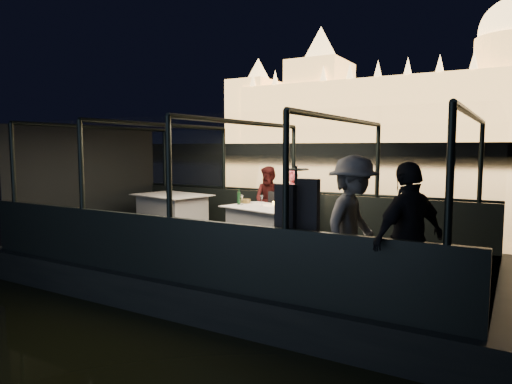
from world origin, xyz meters
The scene contains 30 objects.
river_water centered at (0.00, 80.00, 0.00)m, with size 500.00×500.00×0.00m, color black.
boat_hull centered at (0.00, 0.00, 0.00)m, with size 8.60×4.40×1.00m, color black.
boat_deck centered at (0.00, 0.00, 0.48)m, with size 8.00×4.00×0.04m, color black.
gunwale_port centered at (0.00, 2.00, 0.95)m, with size 8.00×0.08×0.90m, color black.
gunwale_starboard centered at (0.00, -2.00, 0.95)m, with size 8.00×0.08×0.90m, color black.
cabin_glass_port centered at (0.00, 2.00, 2.10)m, with size 8.00×0.02×1.40m, color #99B2B2, non-canonical shape.
cabin_glass_starboard centered at (0.00, -2.00, 2.10)m, with size 8.00×0.02×1.40m, color #99B2B2, non-canonical shape.
cabin_roof_glass centered at (0.00, 0.00, 2.80)m, with size 8.00×4.00×0.02m, color #99B2B2, non-canonical shape.
end_wall_fore centered at (-4.00, 0.00, 1.65)m, with size 0.02×4.00×2.30m, color black, non-canonical shape.
end_wall_aft centered at (4.00, 0.00, 1.65)m, with size 0.02×4.00×2.30m, color black, non-canonical shape.
canopy_ribs centered at (0.00, 0.00, 1.65)m, with size 8.00×4.00×2.30m, color black, non-canonical shape.
embankment centered at (0.00, 210.00, 1.00)m, with size 400.00×140.00×6.00m, color #423D33.
parliament_building centered at (0.00, 175.00, 29.00)m, with size 220.00×32.00×60.00m, color #F2D18C, non-canonical shape.
dining_table_central centered at (0.10, 0.56, 0.89)m, with size 1.45×1.05×0.77m, color silver.
dining_table_aft centered at (-2.43, 0.88, 0.89)m, with size 1.59×1.15×0.84m, color white.
chair_port_left centered at (-0.16, 1.32, 0.95)m, with size 0.44×0.44×0.94m, color black.
chair_port_right centered at (0.34, 1.48, 0.95)m, with size 0.44×0.44×0.95m, color black.
coat_stand centered at (1.81, -1.75, 1.40)m, with size 0.46×0.37×1.64m, color black, non-canonical shape.
person_woman_coral centered at (0.17, 1.58, 1.25)m, with size 0.51×0.34×1.42m, color #F6596B.
person_man_maroon centered at (-0.39, 1.65, 1.25)m, with size 0.71×0.55×1.47m, color #3C1111.
passenger_stripe centered at (2.40, -1.29, 1.35)m, with size 1.15×0.65×1.78m, color silver.
passenger_dark centered at (3.18, -1.74, 1.35)m, with size 1.01×0.43×1.72m, color black.
wine_bottle centered at (-0.50, 0.61, 1.42)m, with size 0.06×0.06×0.30m, color #15391D.
bread_basket centered at (-0.50, 0.85, 1.31)m, with size 0.20×0.20×0.08m, color brown.
amber_candle centered at (0.13, 0.86, 1.31)m, with size 0.05×0.05×0.07m, color yellow.
plate_near centered at (0.43, 0.63, 1.27)m, with size 0.22×0.22×0.01m, color silver.
plate_far centered at (-0.40, 0.98, 1.27)m, with size 0.24×0.24×0.01m, color silver.
wine_glass_white centered at (-0.40, 0.55, 1.36)m, with size 0.06×0.06×0.19m, color white, non-canonical shape.
wine_glass_red centered at (0.19, 0.93, 1.36)m, with size 0.07×0.07×0.21m, color silver, non-canonical shape.
wine_glass_empty centered at (0.02, 0.58, 1.36)m, with size 0.07×0.07×0.20m, color silver, non-canonical shape.
Camera 1 is at (4.19, -6.83, 2.36)m, focal length 32.00 mm.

